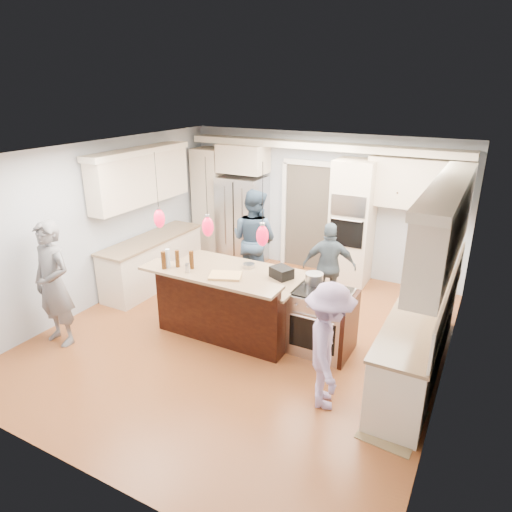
{
  "coord_description": "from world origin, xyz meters",
  "views": [
    {
      "loc": [
        2.98,
        -5.21,
        3.55
      ],
      "look_at": [
        0.0,
        0.35,
        1.15
      ],
      "focal_mm": 32.0,
      "sensor_mm": 36.0,
      "label": 1
    }
  ],
  "objects_px": {
    "kitchen_island": "(233,300)",
    "refrigerator": "(242,220)",
    "person_bar_end": "(53,284)",
    "island_range": "(323,321)",
    "person_far_left": "(254,240)"
  },
  "relations": [
    {
      "from": "kitchen_island",
      "to": "person_far_left",
      "type": "height_order",
      "value": "person_far_left"
    },
    {
      "from": "island_range",
      "to": "person_bar_end",
      "type": "relative_size",
      "value": 0.5
    },
    {
      "from": "person_far_left",
      "to": "refrigerator",
      "type": "bearing_deg",
      "value": -44.52
    },
    {
      "from": "refrigerator",
      "to": "island_range",
      "type": "bearing_deg",
      "value": -42.59
    },
    {
      "from": "refrigerator",
      "to": "person_bar_end",
      "type": "distance_m",
      "value": 4.12
    },
    {
      "from": "kitchen_island",
      "to": "person_bar_end",
      "type": "distance_m",
      "value": 2.55
    },
    {
      "from": "island_range",
      "to": "person_bar_end",
      "type": "distance_m",
      "value": 3.8
    },
    {
      "from": "refrigerator",
      "to": "kitchen_island",
      "type": "bearing_deg",
      "value": -63.09
    },
    {
      "from": "refrigerator",
      "to": "island_range",
      "type": "xyz_separation_m",
      "value": [
        2.71,
        -2.49,
        -0.44
      ]
    },
    {
      "from": "island_range",
      "to": "person_bar_end",
      "type": "xyz_separation_m",
      "value": [
        -3.43,
        -1.57,
        0.46
      ]
    },
    {
      "from": "person_far_left",
      "to": "island_range",
      "type": "bearing_deg",
      "value": 148.67
    },
    {
      "from": "kitchen_island",
      "to": "island_range",
      "type": "relative_size",
      "value": 2.28
    },
    {
      "from": "kitchen_island",
      "to": "refrigerator",
      "type": "bearing_deg",
      "value": 116.91
    },
    {
      "from": "person_bar_end",
      "to": "person_far_left",
      "type": "distance_m",
      "value": 3.4
    },
    {
      "from": "person_bar_end",
      "to": "refrigerator",
      "type": "bearing_deg",
      "value": 83.82
    }
  ]
}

